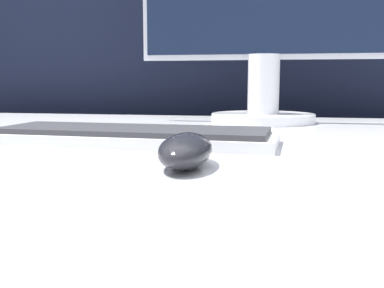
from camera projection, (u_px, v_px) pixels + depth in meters
name	position (u px, v px, depth m)	size (l,w,h in m)	color
partition_panel	(245.00, 136.00, 1.34)	(5.00, 0.03, 1.31)	black
computer_mouse_near	(186.00, 150.00, 0.49)	(0.06, 0.13, 0.04)	#232328
keyboard	(133.00, 136.00, 0.69)	(0.44, 0.16, 0.02)	white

